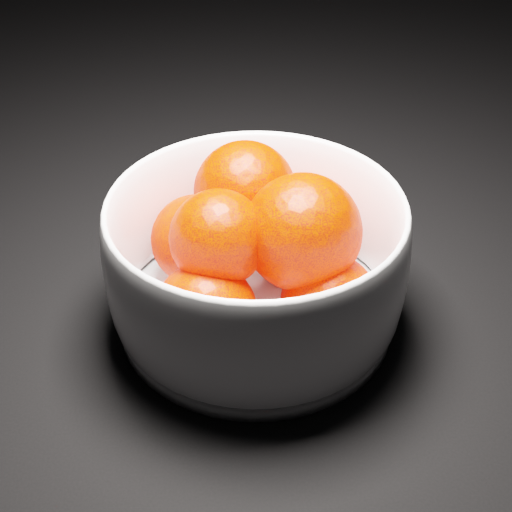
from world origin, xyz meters
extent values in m
cube|color=black|center=(0.00, 0.00, 0.00)|extent=(3.00, 3.00, 0.00)
cylinder|color=white|center=(-0.15, 0.08, 0.01)|extent=(0.24, 0.24, 0.01)
sphere|color=#FF1900|center=(-0.11, 0.13, 0.06)|extent=(0.09, 0.09, 0.09)
sphere|color=#FF1900|center=(-0.20, 0.13, 0.06)|extent=(0.08, 0.08, 0.08)
sphere|color=#FF1900|center=(-0.20, 0.03, 0.06)|extent=(0.08, 0.08, 0.08)
sphere|color=#FF1900|center=(-0.10, 0.03, 0.06)|extent=(0.08, 0.08, 0.08)
sphere|color=#FF1900|center=(-0.16, 0.13, 0.10)|extent=(0.09, 0.09, 0.09)
sphere|color=#FF1900|center=(-0.18, 0.06, 0.10)|extent=(0.08, 0.08, 0.08)
sphere|color=#FF1900|center=(-0.12, 0.06, 0.10)|extent=(0.09, 0.09, 0.09)
camera|label=1|loc=(-0.20, -0.38, 0.42)|focal=50.00mm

